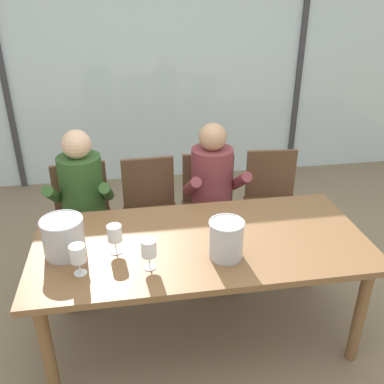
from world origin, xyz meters
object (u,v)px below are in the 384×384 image
chair_center (208,201)px  chair_left_of_center (150,206)px  chair_near_curtain (83,212)px  person_maroon_top (214,191)px  ice_bucket_secondary (226,239)px  dining_table (201,251)px  wine_glass_near_bucket (78,255)px  chair_right_of_center (272,196)px  wine_glass_center_pour (149,249)px  person_olive_shirt (82,200)px  ice_bucket_primary (63,236)px  wine_glass_by_left_taster (115,234)px

chair_center → chair_left_of_center: bearing=-171.4°
chair_near_curtain → person_maroon_top: (1.01, -0.14, 0.17)m
chair_left_of_center → ice_bucket_secondary: (0.35, -1.08, 0.34)m
dining_table → chair_near_curtain: (-0.78, 0.87, -0.14)m
chair_left_of_center → wine_glass_near_bucket: size_ratio=5.10×
chair_right_of_center → wine_glass_near_bucket: size_ratio=5.10×
chair_center → chair_right_of_center: 0.55m
ice_bucket_secondary → wine_glass_center_pour: 0.43m
wine_glass_near_bucket → chair_left_of_center: bearing=68.2°
dining_table → ice_bucket_secondary: bearing=-60.5°
person_olive_shirt → wine_glass_center_pour: 1.07m
chair_center → wine_glass_near_bucket: wine_glass_near_bucket is taller
chair_left_of_center → person_olive_shirt: person_olive_shirt is taller
chair_right_of_center → ice_bucket_primary: 1.84m
chair_right_of_center → wine_glass_center_pour: size_ratio=5.10×
person_olive_shirt → person_maroon_top: size_ratio=1.00×
chair_center → ice_bucket_primary: 1.40m
chair_near_curtain → ice_bucket_primary: bearing=-98.1°
chair_left_of_center → wine_glass_near_bucket: (-0.44, -1.11, 0.34)m
chair_center → chair_right_of_center: (0.55, 0.01, 0.00)m
chair_right_of_center → person_olive_shirt: bearing=-168.8°
chair_near_curtain → wine_glass_near_bucket: wine_glass_near_bucket is taller
ice_bucket_primary → wine_glass_center_pour: size_ratio=1.38×
wine_glass_by_left_taster → wine_glass_center_pour: 0.25m
chair_left_of_center → wine_glass_center_pour: wine_glass_center_pour is taller
ice_bucket_primary → person_olive_shirt: bearing=87.7°
chair_right_of_center → person_maroon_top: bearing=-157.8°
chair_right_of_center → wine_glass_by_left_taster: size_ratio=5.10×
dining_table → chair_right_of_center: (0.77, 0.90, -0.14)m
chair_near_curtain → chair_right_of_center: 1.55m
chair_near_curtain → wine_glass_center_pour: bearing=-74.9°
chair_right_of_center → person_olive_shirt: size_ratio=0.74×
chair_center → ice_bucket_secondary: size_ratio=3.95×
chair_right_of_center → wine_glass_center_pour: bearing=-129.3°
person_olive_shirt → ice_bucket_primary: 0.77m
chair_near_curtain → person_olive_shirt: size_ratio=0.74×
ice_bucket_primary → wine_glass_by_left_taster: ice_bucket_primary is taller
wine_glass_center_pour → person_maroon_top: bearing=59.6°
chair_left_of_center → wine_glass_by_left_taster: wine_glass_by_left_taster is taller
chair_left_of_center → person_maroon_top: bearing=-20.7°
chair_left_of_center → person_maroon_top: 0.54m
chair_left_of_center → wine_glass_near_bucket: 1.25m
ice_bucket_secondary → wine_glass_center_pour: size_ratio=1.29×
ice_bucket_primary → wine_glass_near_bucket: size_ratio=1.38×
ice_bucket_primary → wine_glass_by_left_taster: bearing=-6.6°
person_olive_shirt → ice_bucket_primary: bearing=-90.0°
chair_right_of_center → chair_near_curtain: bearing=-173.9°
person_olive_shirt → ice_bucket_primary: size_ratio=5.03×
chair_left_of_center → ice_bucket_secondary: size_ratio=3.95×
chair_center → wine_glass_near_bucket: bearing=-121.0°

